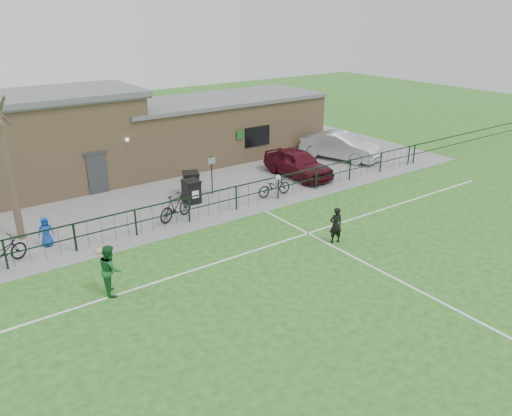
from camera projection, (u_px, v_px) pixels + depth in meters
ground at (341, 288)px, 17.03m from camera, size 90.00×90.00×0.00m
paving_strip at (166, 183)px, 27.23m from camera, size 34.00×13.00×0.02m
pitch_line_touch at (221, 216)px, 22.93m from camera, size 28.00×0.10×0.01m
pitch_line_mid at (270, 245)px, 20.05m from camera, size 28.00×0.10×0.01m
pitch_line_perp at (381, 271)px, 18.11m from camera, size 0.10×16.00×0.01m
perimeter_fence at (218, 202)px, 22.85m from camera, size 28.00×0.10×1.20m
bare_tree at (9, 169)px, 19.54m from camera, size 0.30×0.30×6.00m
wheelie_bin_left at (191, 192)px, 24.29m from camera, size 0.73×0.82×1.06m
wheelie_bin_right at (191, 184)px, 25.27m from camera, size 0.99×1.05×1.12m
sign_post at (212, 175)px, 25.25m from camera, size 0.07×0.07×2.00m
car_maroon at (298, 163)px, 28.01m from camera, size 1.94×4.58×1.55m
car_silver at (340, 146)px, 31.27m from camera, size 3.35×5.33×1.66m
bicycle_c at (2, 253)px, 18.23m from camera, size 2.11×1.47×1.05m
bicycle_d at (176, 207)px, 22.30m from camera, size 2.06×1.20×1.19m
bicycle_e at (274, 186)px, 25.18m from camera, size 1.89×0.77×0.97m
spectator_child at (46, 232)px, 19.76m from camera, size 0.68×0.53×1.24m
goalkeeper_kick at (334, 223)px, 20.10m from camera, size 1.06×3.36×2.21m
outfield_player at (110, 269)px, 16.43m from camera, size 0.82×0.96×1.74m
ball_ground at (99, 251)px, 19.35m from camera, size 0.24×0.24×0.24m
clubhouse at (125, 135)px, 28.20m from camera, size 24.25×5.40×4.96m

